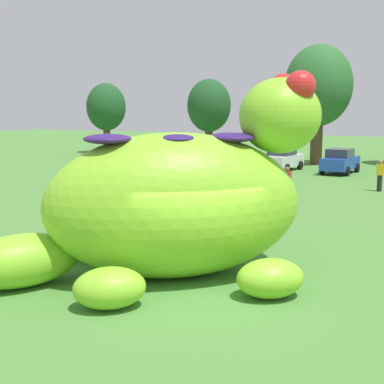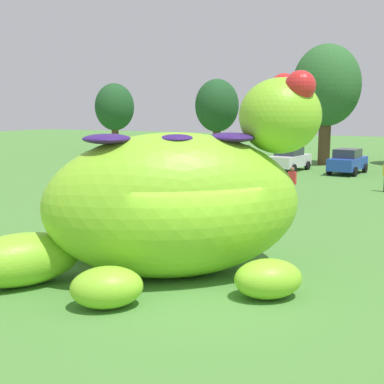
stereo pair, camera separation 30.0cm
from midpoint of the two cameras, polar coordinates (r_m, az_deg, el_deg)
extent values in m
plane|color=#4C8438|center=(12.67, 0.32, -11.12)|extent=(160.00, 160.00, 0.00)
ellipsoid|color=#8CD12D|center=(13.59, -2.53, -1.46)|extent=(7.33, 6.89, 3.79)
ellipsoid|color=#8CD12D|center=(14.16, 8.99, 8.22)|extent=(2.97, 2.94, 2.00)
sphere|color=red|center=(14.80, 9.35, 11.14)|extent=(0.80, 0.80, 0.80)
sphere|color=red|center=(13.79, 11.11, 11.26)|extent=(0.80, 0.80, 0.80)
ellipsoid|color=navy|center=(13.74, 3.68, 5.96)|extent=(1.90, 1.94, 0.25)
ellipsoid|color=navy|center=(13.38, -2.58, 5.90)|extent=(1.90, 1.94, 0.25)
ellipsoid|color=navy|center=(13.18, -9.84, 5.73)|extent=(1.90, 1.94, 0.25)
ellipsoid|color=#8CD12D|center=(16.31, 2.59, -4.85)|extent=(1.99, 1.93, 0.93)
ellipsoid|color=#8CD12D|center=(12.46, 7.84, -9.31)|extent=(1.99, 1.93, 0.93)
ellipsoid|color=#8CD12D|center=(15.59, -10.55, -5.64)|extent=(1.99, 1.93, 0.93)
ellipsoid|color=#8CD12D|center=(11.88, -9.71, -10.28)|extent=(1.99, 1.93, 0.93)
ellipsoid|color=#8CD12D|center=(13.73, -18.73, -7.11)|extent=(2.84, 3.38, 1.33)
cube|color=black|center=(39.56, 3.88, 3.67)|extent=(1.87, 4.17, 0.80)
cube|color=#2D333D|center=(39.37, 3.80, 4.67)|extent=(1.58, 2.03, 0.60)
cylinder|color=black|center=(41.11, 3.56, 3.31)|extent=(0.27, 0.65, 0.64)
cylinder|color=black|center=(40.41, 5.74, 3.19)|extent=(0.27, 0.65, 0.64)
cylinder|color=black|center=(38.84, 1.93, 2.99)|extent=(0.27, 0.65, 0.64)
cylinder|color=black|center=(38.10, 4.21, 2.86)|extent=(0.27, 0.65, 0.64)
cube|color=white|center=(38.39, 9.64, 3.40)|extent=(2.13, 4.26, 0.80)
cube|color=#2D333D|center=(38.20, 9.57, 4.43)|extent=(1.70, 2.12, 0.60)
cylinder|color=black|center=(39.93, 9.23, 3.05)|extent=(0.31, 0.66, 0.64)
cylinder|color=black|center=(39.28, 11.50, 2.89)|extent=(0.31, 0.66, 0.64)
cylinder|color=black|center=(37.63, 7.66, 2.73)|extent=(0.31, 0.66, 0.64)
cylinder|color=black|center=(36.94, 10.05, 2.55)|extent=(0.31, 0.66, 0.64)
cube|color=#2347B7|center=(37.50, 15.65, 3.07)|extent=(2.03, 4.22, 0.80)
cube|color=#2D333D|center=(37.29, 15.63, 4.12)|extent=(1.65, 2.08, 0.60)
cylinder|color=black|center=(38.98, 14.93, 2.72)|extent=(0.29, 0.66, 0.64)
cylinder|color=black|center=(38.54, 17.36, 2.54)|extent=(0.29, 0.66, 0.64)
cylinder|color=black|center=(36.57, 13.79, 2.37)|extent=(0.29, 0.66, 0.64)
cylinder|color=black|center=(36.09, 16.36, 2.18)|extent=(0.29, 0.66, 0.64)
cylinder|color=brown|center=(54.20, -9.42, 5.54)|extent=(0.71, 0.71, 2.47)
ellipsoid|color=#1E4C23|center=(54.11, -9.51, 9.15)|extent=(3.95, 3.95, 4.74)
cylinder|color=brown|center=(49.00, 1.67, 5.34)|extent=(0.72, 0.72, 2.53)
ellipsoid|color=#1E4C23|center=(48.90, 1.69, 9.42)|extent=(4.04, 4.04, 4.85)
cylinder|color=brown|center=(43.28, 13.21, 5.16)|extent=(0.95, 0.95, 3.33)
ellipsoid|color=#2D662D|center=(43.24, 13.44, 11.25)|extent=(5.33, 5.33, 6.39)
cylinder|color=black|center=(29.83, 19.51, 0.91)|extent=(0.26, 0.26, 0.88)
cube|color=gold|center=(29.74, 19.58, 2.32)|extent=(0.38, 0.22, 0.60)
sphere|color=#9E7051|center=(29.70, 19.63, 3.12)|extent=(0.22, 0.22, 0.22)
cylinder|color=#2D334C|center=(33.73, 2.48, 2.29)|extent=(0.26, 0.26, 0.88)
cube|color=black|center=(33.66, 2.48, 3.54)|extent=(0.38, 0.22, 0.60)
sphere|color=tan|center=(33.62, 2.49, 4.25)|extent=(0.22, 0.22, 0.22)
cylinder|color=black|center=(25.09, 9.95, -0.15)|extent=(0.26, 0.26, 0.88)
cube|color=red|center=(24.99, 10.00, 1.53)|extent=(0.38, 0.22, 0.60)
sphere|color=brown|center=(24.94, 10.02, 2.49)|extent=(0.22, 0.22, 0.22)
camera|label=1|loc=(0.15, -90.60, -0.09)|focal=48.87mm
camera|label=2|loc=(0.15, 89.40, 0.09)|focal=48.87mm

